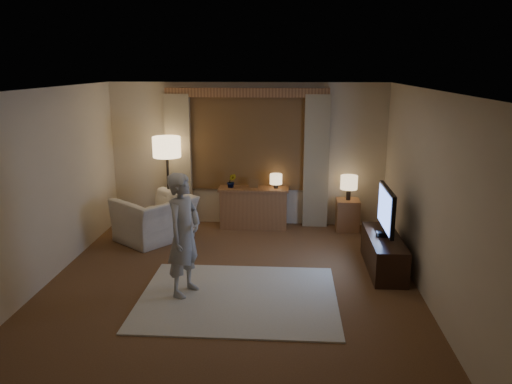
# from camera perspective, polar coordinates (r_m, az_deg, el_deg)

# --- Properties ---
(room) EXTENTS (5.04, 5.54, 2.64)m
(room) POSITION_cam_1_polar(r_m,az_deg,el_deg) (6.93, -2.54, 1.33)
(room) COLOR brown
(room) RESTS_ON ground
(rug) EXTENTS (2.50, 2.00, 0.02)m
(rug) POSITION_cam_1_polar(r_m,az_deg,el_deg) (6.51, -2.02, -11.94)
(rug) COLOR beige
(rug) RESTS_ON floor
(sideboard) EXTENTS (1.20, 0.40, 0.70)m
(sideboard) POSITION_cam_1_polar(r_m,az_deg,el_deg) (9.09, -0.26, -1.91)
(sideboard) COLOR brown
(sideboard) RESTS_ON floor
(picture_frame) EXTENTS (0.16, 0.02, 0.20)m
(picture_frame) POSITION_cam_1_polar(r_m,az_deg,el_deg) (8.98, -0.26, 0.85)
(picture_frame) COLOR brown
(picture_frame) RESTS_ON sideboard
(plant) EXTENTS (0.17, 0.13, 0.30)m
(plant) POSITION_cam_1_polar(r_m,az_deg,el_deg) (9.00, -2.80, 1.20)
(plant) COLOR #999999
(plant) RESTS_ON sideboard
(table_lamp_sideboard) EXTENTS (0.22, 0.22, 0.30)m
(table_lamp_sideboard) POSITION_cam_1_polar(r_m,az_deg,el_deg) (8.94, 2.30, 1.42)
(table_lamp_sideboard) COLOR black
(table_lamp_sideboard) RESTS_ON sideboard
(floor_lamp) EXTENTS (0.49, 0.49, 1.68)m
(floor_lamp) POSITION_cam_1_polar(r_m,az_deg,el_deg) (8.88, -10.15, 4.51)
(floor_lamp) COLOR black
(floor_lamp) RESTS_ON floor
(armchair) EXTENTS (1.50, 1.53, 0.75)m
(armchair) POSITION_cam_1_polar(r_m,az_deg,el_deg) (8.59, -11.43, -3.01)
(armchair) COLOR beige
(armchair) RESTS_ON floor
(side_table) EXTENTS (0.40, 0.40, 0.56)m
(side_table) POSITION_cam_1_polar(r_m,az_deg,el_deg) (9.11, 10.41, -2.59)
(side_table) COLOR brown
(side_table) RESTS_ON floor
(table_lamp_side) EXTENTS (0.30, 0.30, 0.44)m
(table_lamp_side) POSITION_cam_1_polar(r_m,az_deg,el_deg) (8.95, 10.58, 1.02)
(table_lamp_side) COLOR black
(table_lamp_side) RESTS_ON side_table
(tv_stand) EXTENTS (0.45, 1.40, 0.50)m
(tv_stand) POSITION_cam_1_polar(r_m,az_deg,el_deg) (7.50, 14.37, -6.75)
(tv_stand) COLOR black
(tv_stand) RESTS_ON floor
(tv) EXTENTS (0.24, 0.99, 0.71)m
(tv) POSITION_cam_1_polar(r_m,az_deg,el_deg) (7.30, 14.66, -2.03)
(tv) COLOR black
(tv) RESTS_ON tv_stand
(person) EXTENTS (0.56, 0.68, 1.59)m
(person) POSITION_cam_1_polar(r_m,az_deg,el_deg) (6.38, -8.25, -4.83)
(person) COLOR #9E9A92
(person) RESTS_ON rug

